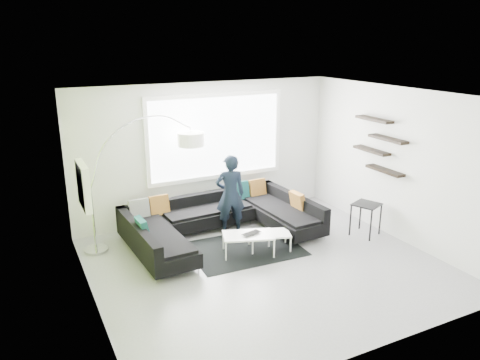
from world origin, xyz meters
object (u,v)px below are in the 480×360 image
person (230,194)px  laptop (254,234)px  side_table (365,219)px  coffee_table (259,242)px  arc_lamp (90,189)px  sectional_sofa (222,223)px

person → laptop: size_ratio=3.81×
side_table → laptop: (-2.31, 0.20, 0.07)m
side_table → coffee_table: bearing=172.9°
arc_lamp → side_table: (4.73, -1.57, -0.85)m
side_table → laptop: bearing=175.2°
sectional_sofa → laptop: bearing=-79.0°
arc_lamp → laptop: bearing=-29.6°
sectional_sofa → side_table: (2.52, -1.03, -0.01)m
coffee_table → laptop: 0.26m
coffee_table → laptop: size_ratio=2.77×
arc_lamp → person: 2.54m
side_table → arc_lamp: bearing=161.6°
sectional_sofa → laptop: (0.21, -0.83, 0.06)m
laptop → side_table: bearing=-20.6°
coffee_table → side_table: size_ratio=1.78×
sectional_sofa → person: person is taller
sectional_sofa → side_table: sectional_sofa is taller
sectional_sofa → arc_lamp: bearing=163.2°
arc_lamp → laptop: arc_lamp is taller
coffee_table → person: person is taller
coffee_table → laptop: (-0.15, -0.07, 0.20)m
coffee_table → laptop: bearing=-135.5°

